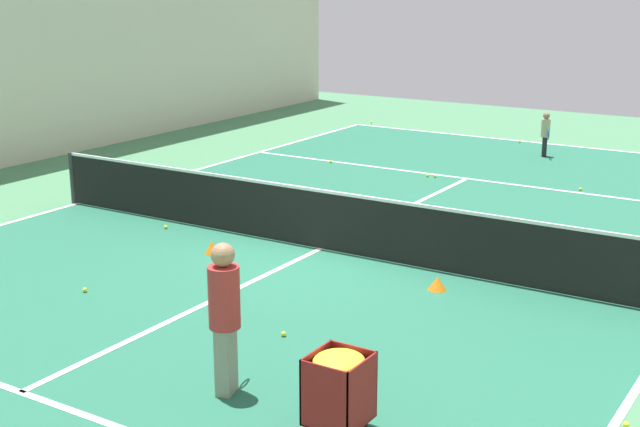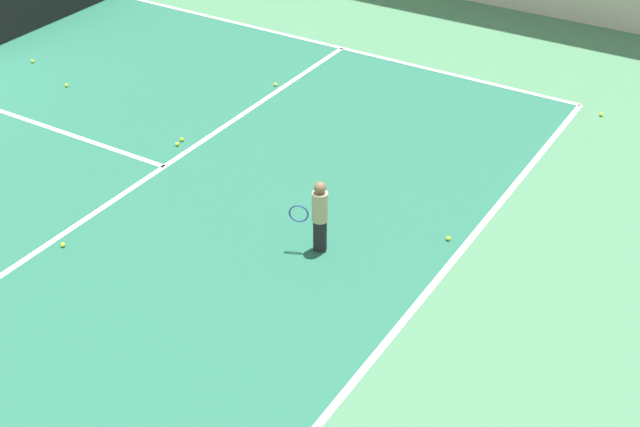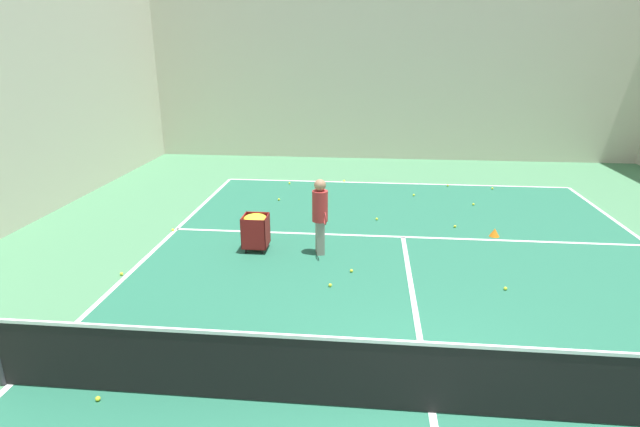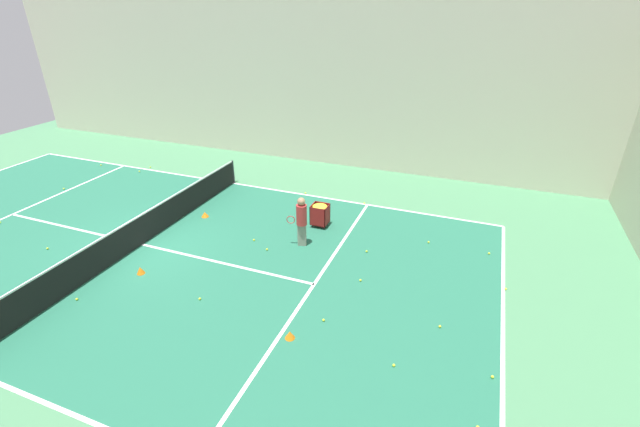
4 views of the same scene
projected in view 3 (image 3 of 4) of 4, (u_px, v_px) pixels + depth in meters
name	position (u px, v px, depth m)	size (l,w,h in m)	color
ground_plane	(432.00, 413.00, 6.44)	(35.01, 35.01, 0.00)	#477F56
court_playing_area	(432.00, 413.00, 6.44)	(11.62, 22.89, 0.00)	#23664C
line_baseline_far	(394.00, 183.00, 17.24)	(11.62, 0.10, 0.00)	white
line_sideline_left	(11.00, 384.00, 6.97)	(0.10, 22.89, 0.00)	white
line_service_far	(403.00, 237.00, 12.38)	(11.62, 0.10, 0.00)	white
line_centre_service	(432.00, 412.00, 6.44)	(0.10, 12.59, 0.00)	white
hall_enclosure_far	(394.00, 62.00, 19.90)	(19.74, 0.15, 7.83)	beige
tennis_net	(435.00, 377.00, 6.27)	(11.92, 0.10, 1.05)	#2D2D33
coach_at_net	(320.00, 212.00, 11.08)	(0.43, 0.68, 1.75)	gray
ball_cart	(255.00, 225.00, 11.42)	(0.56, 0.59, 0.85)	maroon
training_cone_0	(495.00, 232.00, 12.39)	(0.25, 0.25, 0.21)	orange
training_cone_1	(518.00, 357.00, 7.39)	(0.24, 0.24, 0.23)	orange
training_cone_2	(253.00, 359.00, 7.38)	(0.28, 0.28, 0.20)	orange
tennis_ball_1	(344.00, 181.00, 17.44)	(0.07, 0.07, 0.07)	yellow
tennis_ball_2	(316.00, 220.00, 13.47)	(0.07, 0.07, 0.07)	yellow
tennis_ball_3	(473.00, 204.00, 14.84)	(0.07, 0.07, 0.07)	yellow
tennis_ball_5	(455.00, 226.00, 13.01)	(0.07, 0.07, 0.07)	yellow
tennis_ball_7	(121.00, 274.00, 10.29)	(0.07, 0.07, 0.07)	yellow
tennis_ball_9	(173.00, 230.00, 12.77)	(0.07, 0.07, 0.07)	yellow
tennis_ball_10	(505.00, 288.00, 9.67)	(0.07, 0.07, 0.07)	yellow
tennis_ball_17	(279.00, 199.00, 15.31)	(0.07, 0.07, 0.07)	yellow
tennis_ball_18	(351.00, 271.00, 10.43)	(0.07, 0.07, 0.07)	yellow
tennis_ball_20	(289.00, 183.00, 17.14)	(0.07, 0.07, 0.07)	yellow
tennis_ball_21	(98.00, 399.00, 6.64)	(0.07, 0.07, 0.07)	yellow
tennis_ball_23	(492.00, 188.00, 16.50)	(0.07, 0.07, 0.07)	yellow
tennis_ball_24	(414.00, 195.00, 15.76)	(0.07, 0.07, 0.07)	yellow
tennis_ball_25	(377.00, 219.00, 13.57)	(0.07, 0.07, 0.07)	yellow
tennis_ball_26	(330.00, 285.00, 9.80)	(0.07, 0.07, 0.07)	yellow
tennis_ball_27	(448.00, 185.00, 16.86)	(0.07, 0.07, 0.07)	yellow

